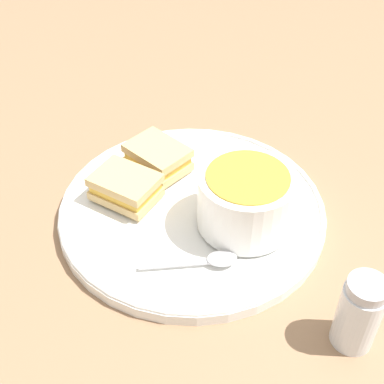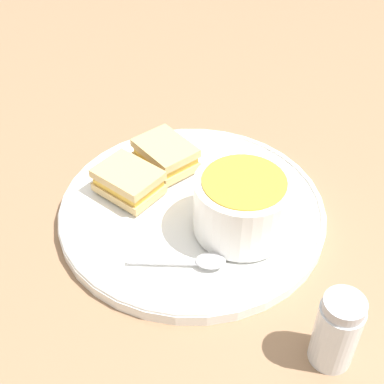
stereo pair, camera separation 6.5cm
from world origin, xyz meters
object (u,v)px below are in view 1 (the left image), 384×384
soup_bowl (246,199)px  sandwich_half_near (158,157)px  spoon (214,259)px  sandwich_half_far (125,189)px  salt_shaker (359,313)px

soup_bowl → sandwich_half_near: soup_bowl is taller
spoon → sandwich_half_near: (-0.15, -0.10, 0.01)m
soup_bowl → sandwich_half_far: soup_bowl is taller
spoon → sandwich_half_near: sandwich_half_near is taller
spoon → salt_shaker: bearing=-38.1°
spoon → sandwich_half_far: sandwich_half_far is taller
soup_bowl → spoon: soup_bowl is taller
sandwich_half_near → soup_bowl: bearing=55.3°
spoon → salt_shaker: (0.06, 0.15, 0.02)m
sandwich_half_far → spoon: bearing=55.7°
salt_shaker → sandwich_half_far: bearing=-118.4°
soup_bowl → salt_shaker: (0.13, 0.12, -0.01)m
sandwich_half_near → sandwich_half_far: same height
spoon → sandwich_half_near: 0.18m
spoon → sandwich_half_near: size_ratio=1.16×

